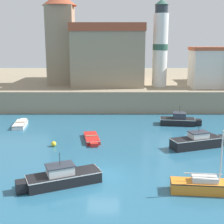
% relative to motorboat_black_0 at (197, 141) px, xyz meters
% --- Properties ---
extents(ground_plane, '(200.00, 200.00, 0.00)m').
position_rel_motorboat_black_0_xyz_m(ground_plane, '(-8.88, -6.51, -0.62)').
color(ground_plane, '#28607F').
extents(quay_seawall, '(120.00, 40.00, 3.10)m').
position_rel_motorboat_black_0_xyz_m(quay_seawall, '(-8.88, 34.12, 0.93)').
color(quay_seawall, gray).
rests_on(quay_seawall, ground).
extents(motorboat_black_0, '(5.71, 3.06, 2.49)m').
position_rel_motorboat_black_0_xyz_m(motorboat_black_0, '(0.00, 0.00, 0.00)').
color(motorboat_black_0, black).
rests_on(motorboat_black_0, ground).
extents(motorboat_black_2, '(5.98, 3.61, 2.43)m').
position_rel_motorboat_black_0_xyz_m(motorboat_black_2, '(-11.80, -7.96, -0.06)').
color(motorboat_black_2, black).
rests_on(motorboat_black_2, ground).
extents(dinghy_white_3, '(1.65, 4.26, 0.55)m').
position_rel_motorboat_black_0_xyz_m(dinghy_white_3, '(-19.25, 7.76, -0.36)').
color(dinghy_white_3, white).
rests_on(dinghy_white_3, ground).
extents(sailboat_orange_4, '(6.22, 1.78, 4.40)m').
position_rel_motorboat_black_0_xyz_m(sailboat_orange_4, '(-1.35, -9.15, -0.14)').
color(sailboat_orange_4, orange).
rests_on(sailboat_orange_4, ground).
extents(motorboat_black_5, '(5.07, 2.34, 2.41)m').
position_rel_motorboat_black_0_xyz_m(motorboat_black_5, '(-0.01, 8.41, -0.07)').
color(motorboat_black_5, black).
rests_on(motorboat_black_5, ground).
extents(dinghy_red_7, '(2.00, 4.40, 0.49)m').
position_rel_motorboat_black_0_xyz_m(dinghy_red_7, '(-10.30, 2.21, -0.39)').
color(dinghy_red_7, red).
rests_on(dinghy_red_7, ground).
extents(mooring_buoy, '(0.51, 0.51, 0.51)m').
position_rel_motorboat_black_0_xyz_m(mooring_buoy, '(-13.88, 0.33, -0.37)').
color(mooring_buoy, yellow).
rests_on(mooring_buoy, ground).
extents(church, '(15.85, 16.52, 14.32)m').
position_rel_motorboat_black_0_xyz_m(church, '(-9.94, 24.99, 7.66)').
color(church, gray).
rests_on(church, quay_seawall).
extents(lighthouse, '(2.29, 2.29, 12.91)m').
position_rel_motorboat_black_0_xyz_m(lighthouse, '(-0.88, 19.79, 8.74)').
color(lighthouse, silver).
rests_on(lighthouse, quay_seawall).
extents(harbor_shed_far_end, '(6.92, 4.47, 6.05)m').
position_rel_motorboat_black_0_xyz_m(harbor_shed_far_end, '(7.12, 19.01, 5.53)').
color(harbor_shed_far_end, silver).
rests_on(harbor_shed_far_end, quay_seawall).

